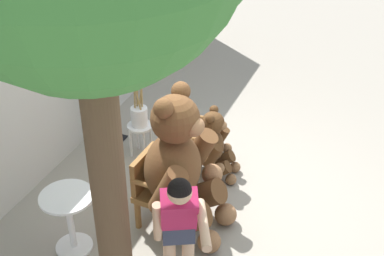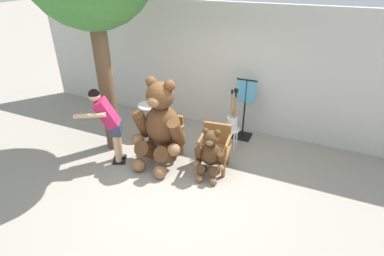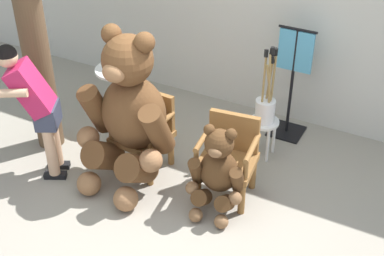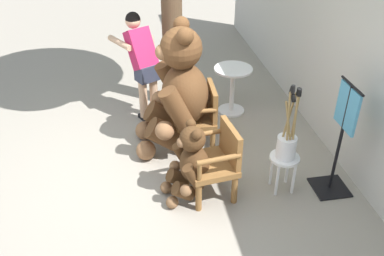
{
  "view_description": "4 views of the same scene",
  "coord_description": "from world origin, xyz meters",
  "views": [
    {
      "loc": [
        -4.66,
        -1.47,
        4.19
      ],
      "look_at": [
        0.14,
        0.5,
        0.89
      ],
      "focal_mm": 50.0,
      "sensor_mm": 36.0,
      "label": 1
    },
    {
      "loc": [
        2.03,
        -3.88,
        3.44
      ],
      "look_at": [
        0.08,
        0.5,
        0.83
      ],
      "focal_mm": 28.0,
      "sensor_mm": 36.0,
      "label": 2
    },
    {
      "loc": [
        2.19,
        -3.37,
        3.68
      ],
      "look_at": [
        0.14,
        0.51,
        0.76
      ],
      "focal_mm": 50.0,
      "sensor_mm": 36.0,
      "label": 3
    },
    {
      "loc": [
        4.2,
        -0.28,
        3.32
      ],
      "look_at": [
        0.34,
        0.4,
        0.81
      ],
      "focal_mm": 40.0,
      "sensor_mm": 36.0,
      "label": 4
    }
  ],
  "objects": [
    {
      "name": "ground_plane",
      "position": [
        0.0,
        0.0,
        0.0
      ],
      "size": [
        60.0,
        60.0,
        0.0
      ],
      "primitive_type": "plane",
      "color": "gray"
    },
    {
      "name": "back_wall",
      "position": [
        0.0,
        2.4,
        1.4
      ],
      "size": [
        10.0,
        0.16,
        2.8
      ],
      "primitive_type": "cube",
      "color": "beige",
      "rests_on": "ground"
    },
    {
      "name": "wooden_chair_left",
      "position": [
        -0.5,
        0.64,
        0.46
      ],
      "size": [
        0.58,
        0.54,
        0.86
      ],
      "color": "brown",
      "rests_on": "ground"
    },
    {
      "name": "wooden_chair_right",
      "position": [
        0.49,
        0.64,
        0.46
      ],
      "size": [
        0.62,
        0.59,
        0.86
      ],
      "color": "brown",
      "rests_on": "ground"
    },
    {
      "name": "teddy_bear_large",
      "position": [
        -0.51,
        0.36,
        0.84
      ],
      "size": [
        1.03,
        0.98,
        1.71
      ],
      "color": "brown",
      "rests_on": "ground"
    },
    {
      "name": "teddy_bear_small",
      "position": [
        0.51,
        0.34,
        0.47
      ],
      "size": [
        0.58,
        0.57,
        0.96
      ],
      "color": "#4C3019",
      "rests_on": "ground"
    },
    {
      "name": "person_visitor",
      "position": [
        -1.39,
        -0.01,
        0.91
      ],
      "size": [
        0.68,
        0.7,
        1.53
      ],
      "color": "black",
      "rests_on": "ground"
    },
    {
      "name": "white_stool",
      "position": [
        0.57,
        1.42,
        0.36
      ],
      "size": [
        0.34,
        0.34,
        0.46
      ],
      "color": "white",
      "rests_on": "ground"
    },
    {
      "name": "brush_bucket",
      "position": [
        0.57,
        1.42,
        0.66
      ],
      "size": [
        0.22,
        0.22,
        0.92
      ],
      "color": "white",
      "rests_on": "white_stool"
    },
    {
      "name": "round_side_table",
      "position": [
        -1.27,
        1.29,
        0.45
      ],
      "size": [
        0.56,
        0.56,
        0.72
      ],
      "color": "white",
      "rests_on": "ground"
    },
    {
      "name": "clothing_display_stand",
      "position": [
        0.67,
        1.99,
        0.72
      ],
      "size": [
        0.44,
        0.4,
        1.36
      ],
      "color": "black",
      "rests_on": "ground"
    }
  ]
}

